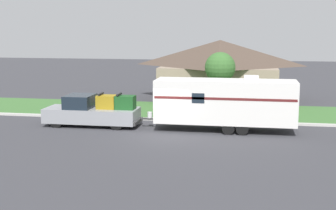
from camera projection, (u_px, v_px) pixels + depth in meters
ground_plane at (162, 134)px, 26.11m from camera, size 120.00×120.00×0.00m
curb_strip at (173, 120)px, 29.74m from camera, size 80.00×0.30×0.14m
lawn_strip at (181, 111)px, 33.30m from camera, size 80.00×7.00×0.03m
house_across_street at (220, 69)px, 38.32m from camera, size 9.85×8.15×4.87m
pickup_truck at (93, 112)px, 28.19m from camera, size 5.73×2.09×2.00m
travel_trailer at (225, 101)px, 26.69m from camera, size 8.92×2.26×3.21m
mailbox at (256, 105)px, 29.75m from camera, size 0.48×0.20×1.27m
tree_in_yard at (220, 68)px, 32.78m from camera, size 2.15×2.15×4.19m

